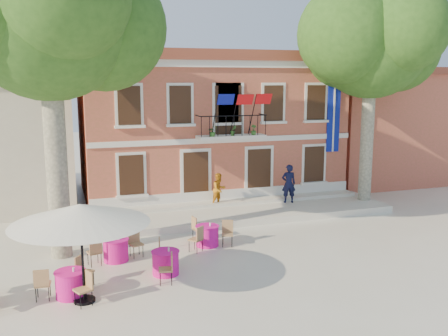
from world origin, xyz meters
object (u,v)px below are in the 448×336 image
Objects in this scene: pedestrian_navy at (289,184)px; cafe_table_3 at (116,249)px; pedestrian_orange at (219,190)px; cafe_table_1 at (166,262)px; cafe_table_0 at (71,283)px; patio_umbrella at (80,214)px; cafe_table_4 at (207,235)px; plane_tree_east at (372,42)px; plane_tree_west at (48,18)px.

pedestrian_navy is 9.81m from cafe_table_3.
cafe_table_3 is at bearing 40.10° from pedestrian_navy.
cafe_table_1 is at bearing -143.72° from pedestrian_orange.
cafe_table_0 is (-6.85, -7.50, -0.65)m from pedestrian_orange.
cafe_table_4 is at bearing 37.09° from patio_umbrella.
cafe_table_0 and cafe_table_3 have the same top height.
cafe_table_3 is (-8.66, -4.55, -0.81)m from pedestrian_navy.
cafe_table_4 is at bearing 8.86° from cafe_table_3.
plane_tree_east reaches higher than cafe_table_3.
pedestrian_navy is 0.94× the size of cafe_table_3.
cafe_table_0 is at bearing 128.56° from patio_umbrella.
pedestrian_orange is at bearing 28.79° from plane_tree_west.
pedestrian_navy is 3.38m from pedestrian_orange.
cafe_table_3 and cafe_table_4 have the same top height.
cafe_table_3 is at bearing 67.93° from patio_umbrella.
plane_tree_west reaches higher than cafe_table_1.
cafe_table_4 is (2.05, 2.24, 0.01)m from cafe_table_1.
cafe_table_1 is at bearing 15.50° from cafe_table_0.
cafe_table_1 is (3.13, -2.81, -7.67)m from plane_tree_west.
pedestrian_orange is (6.50, 7.94, -1.45)m from patio_umbrella.
patio_umbrella is 2.04× the size of pedestrian_navy.
cafe_table_0 is 5.82m from cafe_table_4.
plane_tree_west is 8.75m from cafe_table_1.
patio_umbrella is 2.44× the size of pedestrian_orange.
pedestrian_orange is at bearing 171.59° from plane_tree_east.
plane_tree_west is at bearing 97.90° from patio_umbrella.
cafe_table_1 is 2.19m from cafe_table_3.
cafe_table_0 is at bearing -164.50° from cafe_table_1.
pedestrian_navy is 6.65m from cafe_table_4.
plane_tree_west reaches higher than patio_umbrella.
cafe_table_1 is at bearing -132.37° from cafe_table_4.
cafe_table_3 is at bearing 58.49° from cafe_table_0.
cafe_table_4 is at bearing -6.25° from plane_tree_west.
plane_tree_east is 12.19m from cafe_table_4.
cafe_table_0 is 3.02m from cafe_table_1.
cafe_table_0 is (0.22, -3.62, -7.66)m from plane_tree_west.
cafe_table_1 is 1.06× the size of cafe_table_4.
cafe_table_4 is at bearing 49.83° from pedestrian_navy.
pedestrian_orange is at bearing 50.66° from patio_umbrella.
pedestrian_orange reaches higher than cafe_table_1.
pedestrian_orange is 10.18m from cafe_table_0.
pedestrian_navy reaches higher than cafe_table_1.
patio_umbrella reaches higher than cafe_table_1.
plane_tree_west reaches higher than pedestrian_navy.
pedestrian_navy is (10.42, 3.45, -6.87)m from plane_tree_west.
patio_umbrella is 1.92× the size of cafe_table_1.
pedestrian_orange is 0.83× the size of cafe_table_0.
cafe_table_0 and cafe_table_1 have the same top height.
cafe_table_4 is at bearing -159.45° from plane_tree_east.
cafe_table_3 is 1.06× the size of cafe_table_4.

